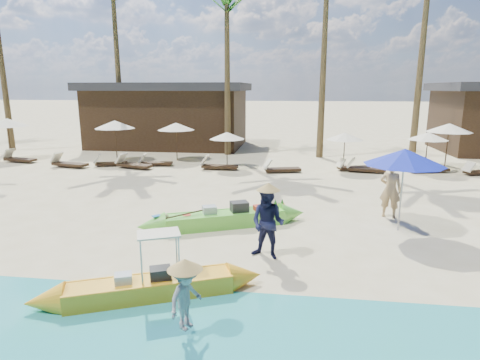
# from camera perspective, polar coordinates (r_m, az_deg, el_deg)

# --- Properties ---
(ground) EXTENTS (240.00, 240.00, 0.00)m
(ground) POSITION_cam_1_polar(r_m,az_deg,el_deg) (10.49, 3.83, -9.28)
(ground) COLOR beige
(ground) RESTS_ON ground
(green_canoe) EXTENTS (5.28, 2.54, 0.71)m
(green_canoe) POSITION_cam_1_polar(r_m,az_deg,el_deg) (11.79, -2.17, -5.47)
(green_canoe) COLOR #68D942
(green_canoe) RESTS_ON ground
(yellow_canoe) EXTENTS (4.73, 2.25, 1.30)m
(yellow_canoe) POSITION_cam_1_polar(r_m,az_deg,el_deg) (8.19, -12.60, -14.63)
(yellow_canoe) COLOR yellow
(yellow_canoe) RESTS_ON ground
(tourist) EXTENTS (0.77, 0.65, 1.79)m
(tourist) POSITION_cam_1_polar(r_m,az_deg,el_deg) (13.27, 20.61, -1.28)
(tourist) COLOR tan
(tourist) RESTS_ON ground
(vendor_green) EXTENTS (1.01, 0.89, 1.72)m
(vendor_green) POSITION_cam_1_polar(r_m,az_deg,el_deg) (9.50, 3.97, -6.14)
(vendor_green) COLOR #15183A
(vendor_green) RESTS_ON ground
(vendor_yellow) EXTENTS (0.66, 0.80, 1.08)m
(vendor_yellow) POSITION_cam_1_polar(r_m,az_deg,el_deg) (6.67, -7.70, -16.23)
(vendor_yellow) COLOR gray
(vendor_yellow) RESTS_ON ground
(blue_umbrella) EXTENTS (2.18, 2.18, 2.35)m
(blue_umbrella) POSITION_cam_1_polar(r_m,az_deg,el_deg) (11.88, 22.37, 3.05)
(blue_umbrella) COLOR #99999E
(blue_umbrella) RESTS_ON ground
(resort_parasol_2) EXTENTS (2.25, 2.25, 2.32)m
(resort_parasol_2) POSITION_cam_1_polar(r_m,az_deg,el_deg) (26.16, -30.21, 7.09)
(resort_parasol_2) COLOR #322114
(resort_parasol_2) RESTS_ON ground
(lounger_2_left) EXTENTS (1.94, 0.89, 0.64)m
(lounger_2_left) POSITION_cam_1_polar(r_m,az_deg,el_deg) (25.08, -29.00, 2.71)
(lounger_2_left) COLOR #322114
(lounger_2_left) RESTS_ON ground
(resort_parasol_3) EXTENTS (2.18, 2.18, 2.25)m
(resort_parasol_3) POSITION_cam_1_polar(r_m,az_deg,el_deg) (23.09, -17.38, 7.54)
(resort_parasol_3) COLOR #322114
(resort_parasol_3) RESTS_ON ground
(lounger_3_left) EXTENTS (2.03, 0.96, 0.66)m
(lounger_3_left) POSITION_cam_1_polar(r_m,az_deg,el_deg) (22.37, -23.30, 2.25)
(lounger_3_left) COLOR #322114
(lounger_3_left) RESTS_ON ground
(lounger_3_right) EXTENTS (1.73, 1.02, 0.56)m
(lounger_3_right) POSITION_cam_1_polar(r_m,az_deg,el_deg) (21.91, -18.15, 2.37)
(lounger_3_right) COLOR #322114
(lounger_3_right) RESTS_ON ground
(resort_parasol_4) EXTENTS (2.04, 2.04, 2.11)m
(resort_parasol_4) POSITION_cam_1_polar(r_m,az_deg,el_deg) (22.59, -9.09, 7.53)
(resort_parasol_4) COLOR #322114
(resort_parasol_4) RESTS_ON ground
(lounger_4_left) EXTENTS (2.02, 1.09, 0.66)m
(lounger_4_left) POSITION_cam_1_polar(r_m,az_deg,el_deg) (20.98, -15.08, 2.21)
(lounger_4_left) COLOR #322114
(lounger_4_left) RESTS_ON ground
(lounger_4_right) EXTENTS (1.77, 0.77, 0.58)m
(lounger_4_right) POSITION_cam_1_polar(r_m,az_deg,el_deg) (21.36, -12.12, 2.48)
(lounger_4_right) COLOR #322114
(lounger_4_right) RESTS_ON ground
(resort_parasol_5) EXTENTS (1.77, 1.77, 1.82)m
(resort_parasol_5) POSITION_cam_1_polar(r_m,az_deg,el_deg) (20.12, -1.87, 6.32)
(resort_parasol_5) COLOR #322114
(resort_parasol_5) RESTS_ON ground
(lounger_5_left) EXTENTS (1.88, 0.61, 0.63)m
(lounger_5_left) POSITION_cam_1_polar(r_m,az_deg,el_deg) (19.99, -3.27, 2.10)
(lounger_5_left) COLOR #322114
(lounger_5_left) RESTS_ON ground
(resort_parasol_6) EXTENTS (1.81, 1.81, 1.86)m
(resort_parasol_6) POSITION_cam_1_polar(r_m,az_deg,el_deg) (20.24, 14.71, 6.03)
(resort_parasol_6) COLOR #322114
(resort_parasol_6) RESTS_ON ground
(lounger_6_left) EXTENTS (1.87, 1.00, 0.61)m
(lounger_6_left) POSITION_cam_1_polar(r_m,az_deg,el_deg) (19.34, 5.72, 1.66)
(lounger_6_left) COLOR #322114
(lounger_6_left) RESTS_ON ground
(lounger_6_right) EXTENTS (1.69, 1.00, 0.55)m
(lounger_6_right) POSITION_cam_1_polar(r_m,az_deg,el_deg) (20.49, 15.53, 1.83)
(lounger_6_right) COLOR #322114
(lounger_6_right) RESTS_ON ground
(resort_parasol_7) EXTENTS (1.85, 1.85, 1.91)m
(resort_parasol_7) POSITION_cam_1_polar(r_m,az_deg,el_deg) (21.32, 25.19, 5.67)
(resort_parasol_7) COLOR #322114
(resort_parasol_7) RESTS_ON ground
(lounger_7_left) EXTENTS (1.86, 0.80, 0.61)m
(lounger_7_left) POSITION_cam_1_polar(r_m,az_deg,el_deg) (20.17, 17.21, 1.61)
(lounger_7_left) COLOR #322114
(lounger_7_left) RESTS_ON ground
(lounger_7_right) EXTENTS (2.02, 0.98, 0.66)m
(lounger_7_right) POSITION_cam_1_polar(r_m,az_deg,el_deg) (21.20, 24.89, 1.56)
(lounger_7_right) COLOR #322114
(lounger_7_right) RESTS_ON ground
(resort_parasol_8) EXTENTS (2.19, 2.19, 2.25)m
(resort_parasol_8) POSITION_cam_1_polar(r_m,az_deg,el_deg) (22.71, 27.60, 6.60)
(resort_parasol_8) COLOR #322114
(resort_parasol_8) RESTS_ON ground
(lounger_8_left) EXTENTS (1.69, 1.00, 0.55)m
(lounger_8_left) POSITION_cam_1_polar(r_m,az_deg,el_deg) (21.76, 30.81, 1.09)
(lounger_8_left) COLOR #322114
(lounger_8_left) RESTS_ON ground
(palm_2) EXTENTS (2.08, 2.08, 11.33)m
(palm_2) POSITION_cam_1_polar(r_m,az_deg,el_deg) (27.62, -17.58, 23.27)
(palm_2) COLOR brown
(palm_2) RESTS_ON ground
(palm_3) EXTENTS (2.08, 2.08, 10.52)m
(palm_3) POSITION_cam_1_polar(r_m,az_deg,el_deg) (24.73, -1.89, 23.68)
(palm_3) COLOR brown
(palm_3) RESTS_ON ground
(pavilion_west) EXTENTS (10.80, 6.60, 4.30)m
(pavilion_west) POSITION_cam_1_polar(r_m,az_deg,el_deg) (28.58, -10.05, 9.18)
(pavilion_west) COLOR #322114
(pavilion_west) RESTS_ON ground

